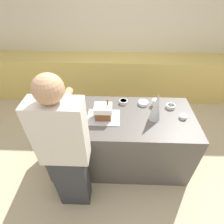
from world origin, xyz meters
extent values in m
plane|color=#C6B28E|center=(0.00, 0.00, 0.00)|extent=(12.00, 12.00, 0.00)
cube|color=beige|center=(0.00, 2.14, 1.30)|extent=(8.00, 0.05, 2.60)
cube|color=#DBBC60|center=(0.00, 1.81, 0.46)|extent=(6.00, 0.60, 0.92)
cube|color=#514C47|center=(0.00, 0.00, 0.44)|extent=(1.89, 0.85, 0.89)
cube|color=#B2B2BC|center=(-0.21, -0.04, 0.89)|extent=(0.41, 0.31, 0.01)
cube|color=brown|center=(-0.21, -0.04, 0.95)|extent=(0.19, 0.15, 0.10)
cube|color=white|center=(-0.21, -0.04, 1.04)|extent=(0.21, 0.17, 0.07)
cylinder|color=brown|center=(-0.16, -0.01, 1.11)|extent=(0.02, 0.02, 0.08)
cone|color=silver|center=(0.42, -0.04, 1.08)|extent=(0.14, 0.14, 0.38)
cylinder|color=white|center=(0.78, -0.01, 0.91)|extent=(0.09, 0.09, 0.04)
cylinder|color=yellow|center=(0.78, -0.01, 0.92)|extent=(0.08, 0.08, 0.01)
cylinder|color=silver|center=(-0.84, 0.06, 0.91)|extent=(0.11, 0.11, 0.05)
cylinder|color=orange|center=(-0.84, 0.06, 0.93)|extent=(0.09, 0.09, 0.01)
cylinder|color=white|center=(0.67, 0.20, 0.91)|extent=(0.12, 0.12, 0.04)
cylinder|color=green|center=(0.67, 0.20, 0.93)|extent=(0.10, 0.10, 0.01)
cylinder|color=silver|center=(-0.86, 0.33, 0.91)|extent=(0.10, 0.10, 0.05)
cylinder|color=green|center=(-0.86, 0.33, 0.93)|extent=(0.09, 0.09, 0.01)
cylinder|color=silver|center=(0.04, 0.27, 0.91)|extent=(0.11, 0.11, 0.05)
cylinder|color=green|center=(0.04, 0.27, 0.93)|extent=(0.09, 0.09, 0.01)
cylinder|color=white|center=(0.31, 0.26, 0.91)|extent=(0.13, 0.13, 0.04)
cylinder|color=white|center=(0.31, 0.26, 0.93)|extent=(0.11, 0.11, 0.01)
cube|color=#B23338|center=(-0.64, 0.12, 0.90)|extent=(0.22, 0.12, 0.02)
cylinder|color=white|center=(0.46, 0.24, 0.94)|extent=(0.08, 0.08, 0.09)
cube|color=#333338|center=(-0.54, -0.62, 0.43)|extent=(0.36, 0.20, 0.86)
cube|color=silver|center=(-0.54, -0.62, 1.20)|extent=(0.47, 0.21, 0.68)
sphere|color=tan|center=(-0.54, -0.62, 1.66)|extent=(0.23, 0.23, 0.23)
cylinder|color=tan|center=(-0.54, -0.39, 1.35)|extent=(0.08, 0.47, 0.08)
camera|label=1|loc=(-0.05, -1.67, 2.33)|focal=28.00mm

